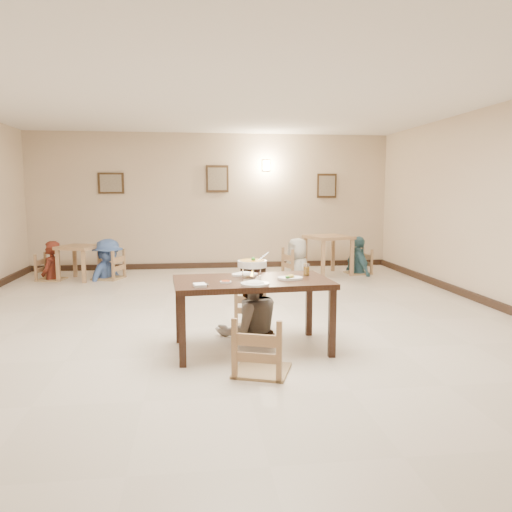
{
  "coord_description": "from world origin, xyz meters",
  "views": [
    {
      "loc": [
        -0.46,
        -6.25,
        1.73
      ],
      "look_at": [
        0.29,
        -0.37,
        0.96
      ],
      "focal_mm": 35.0,
      "sensor_mm": 36.0,
      "label": 1
    }
  ],
  "objects": [
    {
      "name": "floor",
      "position": [
        0.0,
        0.0,
        0.0
      ],
      "size": [
        10.0,
        10.0,
        0.0
      ],
      "primitive_type": "plane",
      "color": "beige",
      "rests_on": "ground"
    },
    {
      "name": "ceiling",
      "position": [
        0.0,
        0.0,
        3.0
      ],
      "size": [
        10.0,
        10.0,
        0.0
      ],
      "primitive_type": "plane",
      "color": "silver",
      "rests_on": "wall_back"
    },
    {
      "name": "wall_back",
      "position": [
        0.0,
        5.0,
        1.5
      ],
      "size": [
        10.0,
        0.0,
        10.0
      ],
      "primitive_type": "plane",
      "rotation": [
        1.57,
        0.0,
        0.0
      ],
      "color": "#C7B093",
      "rests_on": "floor"
    },
    {
      "name": "wall_front",
      "position": [
        0.0,
        -5.0,
        1.5
      ],
      "size": [
        10.0,
        0.0,
        10.0
      ],
      "primitive_type": "plane",
      "rotation": [
        -1.57,
        0.0,
        0.0
      ],
      "color": "#C7B093",
      "rests_on": "floor"
    },
    {
      "name": "baseboard_back",
      "position": [
        0.0,
        4.97,
        0.06
      ],
      "size": [
        8.0,
        0.06,
        0.12
      ],
      "primitive_type": "cube",
      "color": "black",
      "rests_on": "floor"
    },
    {
      "name": "picture_a",
      "position": [
        -2.2,
        4.96,
        1.9
      ],
      "size": [
        0.55,
        0.04,
        0.45
      ],
      "color": "#312012",
      "rests_on": "wall_back"
    },
    {
      "name": "picture_b",
      "position": [
        0.1,
        4.96,
        2.0
      ],
      "size": [
        0.5,
        0.04,
        0.6
      ],
      "color": "#312012",
      "rests_on": "wall_back"
    },
    {
      "name": "picture_c",
      "position": [
        2.6,
        4.96,
        1.85
      ],
      "size": [
        0.45,
        0.04,
        0.55
      ],
      "color": "#312012",
      "rests_on": "wall_back"
    },
    {
      "name": "wall_sconce",
      "position": [
        1.2,
        4.96,
        2.3
      ],
      "size": [
        0.16,
        0.05,
        0.22
      ],
      "primitive_type": "cube",
      "color": "#FFD88C",
      "rests_on": "wall_back"
    },
    {
      "name": "main_table",
      "position": [
        0.17,
        -0.97,
        0.7
      ],
      "size": [
        1.73,
        1.05,
        0.78
      ],
      "rotation": [
        0.0,
        0.0,
        0.07
      ],
      "color": "#311C13",
      "rests_on": "floor"
    },
    {
      "name": "chair_far",
      "position": [
        0.21,
        -0.2,
        0.48
      ],
      "size": [
        0.45,
        0.45,
        0.95
      ],
      "rotation": [
        0.0,
        0.0,
        -0.23
      ],
      "color": "#A28255",
      "rests_on": "floor"
    },
    {
      "name": "chair_near",
      "position": [
        0.18,
        -1.68,
        0.54
      ],
      "size": [
        0.5,
        0.5,
        1.08
      ],
      "rotation": [
        0.0,
        0.0,
        2.79
      ],
      "color": "#A28255",
      "rests_on": "floor"
    },
    {
      "name": "main_diner",
      "position": [
        0.21,
        -0.32,
        0.88
      ],
      "size": [
        1.01,
        0.88,
        1.77
      ],
      "primitive_type": "imported",
      "rotation": [
        0.0,
        0.0,
        3.43
      ],
      "color": "gray",
      "rests_on": "floor"
    },
    {
      "name": "curry_warmer",
      "position": [
        0.17,
        -0.96,
        0.95
      ],
      "size": [
        0.35,
        0.32,
        0.28
      ],
      "color": "silver",
      "rests_on": "main_table"
    },
    {
      "name": "rice_plate_far",
      "position": [
        0.11,
        -0.72,
        0.8
      ],
      "size": [
        0.29,
        0.29,
        0.07
      ],
      "color": "white",
      "rests_on": "main_table"
    },
    {
      "name": "rice_plate_near",
      "position": [
        0.16,
        -1.3,
        0.8
      ],
      "size": [
        0.29,
        0.29,
        0.07
      ],
      "color": "white",
      "rests_on": "main_table"
    },
    {
      "name": "fried_plate",
      "position": [
        0.58,
        -1.02,
        0.8
      ],
      "size": [
        0.28,
        0.28,
        0.06
      ],
      "color": "white",
      "rests_on": "main_table"
    },
    {
      "name": "chili_dish",
      "position": [
        -0.13,
        -1.15,
        0.79
      ],
      "size": [
        0.12,
        0.12,
        0.02
      ],
      "color": "white",
      "rests_on": "main_table"
    },
    {
      "name": "napkin_cutlery",
      "position": [
        -0.4,
        -1.32,
        0.8
      ],
      "size": [
        0.16,
        0.25,
        0.03
      ],
      "color": "white",
      "rests_on": "main_table"
    },
    {
      "name": "drink_glass",
      "position": [
        0.81,
        -0.81,
        0.84
      ],
      "size": [
        0.07,
        0.07,
        0.13
      ],
      "color": "white",
      "rests_on": "main_table"
    },
    {
      "name": "bg_table_left",
      "position": [
        -2.68,
        3.77,
        0.54
      ],
      "size": [
        0.87,
        0.87,
        0.68
      ],
      "rotation": [
        0.0,
        0.0,
        -0.37
      ],
      "color": "#9E7854",
      "rests_on": "floor"
    },
    {
      "name": "bg_table_right",
      "position": [
        2.33,
        3.77,
        0.67
      ],
      "size": [
        1.02,
        1.02,
        0.81
      ],
      "rotation": [
        0.0,
        0.0,
        0.31
      ],
      "color": "#9E7854",
      "rests_on": "floor"
    },
    {
      "name": "bg_chair_ll",
      "position": [
        -3.22,
        3.81,
        0.49
      ],
      "size": [
        0.46,
        0.46,
        0.99
      ],
      "rotation": [
        0.0,
        0.0,
        1.37
      ],
      "color": "#A28255",
      "rests_on": "floor"
    },
    {
      "name": "bg_chair_lr",
      "position": [
        -2.14,
        3.81,
        0.55
      ],
      "size": [
        0.51,
        0.51,
        1.09
      ],
      "rotation": [
        0.0,
        0.0,
        -1.95
      ],
      "color": "#A28255",
      "rests_on": "floor"
    },
    {
      "name": "bg_chair_rl",
      "position": [
        1.67,
        3.75,
        0.53
      ],
      "size": [
        0.5,
        0.5,
        1.07
      ],
      "rotation": [
        0.0,
        0.0,
        1.88
      ],
      "color": "#A28255",
      "rests_on": "floor"
    },
    {
      "name": "bg_chair_rr",
      "position": [
        2.99,
        3.8,
        0.49
      ],
      "size": [
        0.46,
        0.46,
        0.98
      ],
      "rotation": [
        0.0,
        0.0,
        -1.41
      ],
      "color": "#A28255",
      "rests_on": "floor"
    },
    {
      "name": "bg_diner_a",
      "position": [
        -3.22,
        3.81,
        0.77
      ],
      "size": [
        0.44,
        0.6,
        1.53
      ],
      "primitive_type": "imported",
      "rotation": [
        0.0,
        0.0,
        4.57
      ],
      "color": "#582015",
      "rests_on": "floor"
    },
    {
      "name": "bg_diner_b",
      "position": [
        -2.14,
        3.81,
        0.79
      ],
      "size": [
        1.01,
        1.18,
        1.59
      ],
      "primitive_type": "imported",
      "rotation": [
        0.0,
        0.0,
        1.06
      ],
      "color": "#4868A5",
      "rests_on": "floor"
    },
    {
      "name": "bg_diner_c",
      "position": [
        1.67,
        3.75,
        0.78
      ],
      "size": [
        0.72,
        0.88,
        1.55
      ],
      "primitive_type": "imported",
      "rotation": [
        0.0,
        0.0,
        5.06
      ],
      "color": "silver",
      "rests_on": "floor"
    },
    {
      "name": "bg_diner_d",
      "position": [
        2.99,
        3.8,
        0.79
      ],
      "size": [
        0.53,
        0.98,
        1.58
      ],
      "primitive_type": "imported",
      "rotation": [
        0.0,
        0.0,
        1.74
      ],
      "color": "#3F707F",
      "rests_on": "floor"
    }
  ]
}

